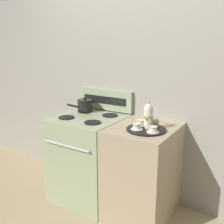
{
  "coord_description": "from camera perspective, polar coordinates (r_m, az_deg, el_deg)",
  "views": [
    {
      "loc": [
        1.31,
        -2.06,
        1.63
      ],
      "look_at": [
        -0.02,
        0.04,
        0.98
      ],
      "focal_mm": 42.0,
      "sensor_mm": 36.0,
      "label": 1
    }
  ],
  "objects": [
    {
      "name": "control_panel",
      "position": [
        2.93,
        -1.42,
        2.73
      ],
      "size": [
        0.67,
        0.05,
        0.23
      ],
      "color": "#9EAD84",
      "rests_on": "stove"
    },
    {
      "name": "teacup_front",
      "position": [
        2.38,
        6.14,
        -2.32
      ],
      "size": [
        0.11,
        0.11,
        0.05
      ],
      "color": "white",
      "rests_on": "serving_tray"
    },
    {
      "name": "ground_plane",
      "position": [
        2.94,
        -0.02,
        -19.1
      ],
      "size": [
        6.0,
        6.0,
        0.0
      ],
      "primitive_type": "plane",
      "color": "tan"
    },
    {
      "name": "saucepan",
      "position": [
        2.9,
        -5.96,
        1.53
      ],
      "size": [
        0.2,
        0.28,
        0.15
      ],
      "color": "black",
      "rests_on": "stove"
    },
    {
      "name": "stove",
      "position": [
        2.86,
        -4.92,
        -9.77
      ],
      "size": [
        0.68,
        0.71,
        0.91
      ],
      "color": "#9EAD84",
      "rests_on": "ground"
    },
    {
      "name": "wall_back",
      "position": [
        2.81,
        3.98,
        3.69
      ],
      "size": [
        6.0,
        0.05,
        2.2
      ],
      "color": "#9E998E",
      "rests_on": "ground"
    },
    {
      "name": "creamer_jug",
      "position": [
        2.36,
        9.54,
        -2.33
      ],
      "size": [
        0.06,
        0.06,
        0.07
      ],
      "color": "white",
      "rests_on": "serving_tray"
    },
    {
      "name": "teapot",
      "position": [
        2.29,
        7.91,
        -0.8
      ],
      "size": [
        0.08,
        0.13,
        0.24
      ],
      "color": "white",
      "rests_on": "serving_tray"
    },
    {
      "name": "serving_tray",
      "position": [
        2.31,
        7.46,
        -3.77
      ],
      "size": [
        0.35,
        0.35,
        0.01
      ],
      "color": "black",
      "rests_on": "side_counter"
    },
    {
      "name": "teacup_left",
      "position": [
        2.27,
        5.41,
        -3.16
      ],
      "size": [
        0.11,
        0.11,
        0.05
      ],
      "color": "white",
      "rests_on": "serving_tray"
    },
    {
      "name": "side_counter",
      "position": [
        2.56,
        6.71,
        -12.89
      ],
      "size": [
        0.56,
        0.68,
        0.9
      ],
      "color": "tan",
      "rests_on": "ground"
    },
    {
      "name": "teacup_right",
      "position": [
        2.21,
        8.92,
        -3.78
      ],
      "size": [
        0.11,
        0.11,
        0.05
      ],
      "color": "white",
      "rests_on": "serving_tray"
    }
  ]
}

